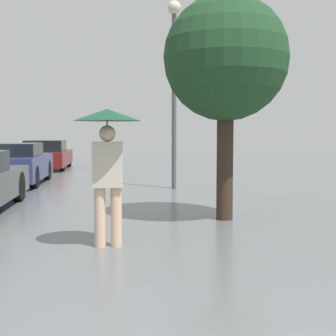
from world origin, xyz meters
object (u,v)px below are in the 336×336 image
Objects in this scene: pedestrian at (107,145)px; parked_car_third at (16,164)px; parked_car_farthest at (46,155)px; street_lamp at (174,65)px; tree at (226,60)px.

pedestrian is 8.70m from parked_car_third.
parked_car_third is 6.03m from parked_car_farthest.
parked_car_third is at bearing 160.39° from street_lamp.
tree is at bearing -85.87° from street_lamp.
pedestrian is at bearing -70.21° from parked_car_third.
tree reaches higher than parked_car_farthest.
pedestrian is 7.01m from street_lamp.
parked_car_farthest is 13.52m from tree.
street_lamp is (4.60, -7.67, 2.81)m from parked_car_farthest.
parked_car_third is 0.76× the size of street_lamp.
parked_car_farthest is at bearing 111.76° from tree.
parked_car_farthest is at bearing 101.62° from pedestrian.
pedestrian is 0.48× the size of parked_car_third.
parked_car_farthest is 9.38m from street_lamp.
tree is (4.94, -12.38, 2.24)m from parked_car_farthest.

